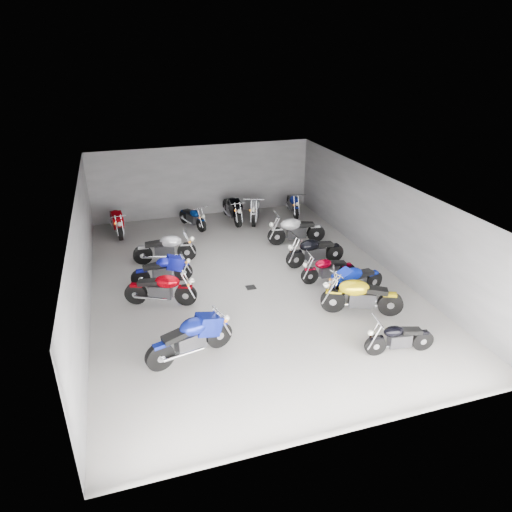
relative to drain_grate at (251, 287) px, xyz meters
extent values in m
plane|color=gray|center=(0.00, 0.50, -0.01)|extent=(14.00, 14.00, 0.00)
cube|color=slate|center=(0.00, 7.50, 1.59)|extent=(10.00, 0.10, 3.20)
cube|color=slate|center=(-5.00, 0.50, 1.59)|extent=(0.10, 14.00, 3.20)
cube|color=slate|center=(5.00, 0.50, 1.59)|extent=(0.10, 14.00, 3.20)
cube|color=black|center=(0.00, 0.50, 3.21)|extent=(10.00, 14.00, 0.04)
cube|color=black|center=(0.00, 0.00, 0.00)|extent=(0.32, 0.32, 0.01)
cylinder|color=black|center=(-1.72, -2.82, 0.36)|extent=(0.74, 0.35, 0.73)
cylinder|color=black|center=(-3.30, -3.30, 0.36)|extent=(0.75, 0.38, 0.73)
cube|color=#2D2D30|center=(-2.51, -3.06, 0.47)|extent=(0.81, 0.54, 0.45)
ellipsoid|color=navy|center=(-2.27, -2.99, 0.84)|extent=(0.87, 0.66, 0.41)
cube|color=black|center=(-2.86, -3.16, 0.79)|extent=(0.76, 0.51, 0.21)
cylinder|color=black|center=(-2.20, -0.45, 0.33)|extent=(0.69, 0.37, 0.68)
cylinder|color=black|center=(-3.64, 0.09, 0.33)|extent=(0.69, 0.39, 0.68)
cube|color=#2D2D30|center=(-2.92, -0.18, 0.44)|extent=(0.76, 0.54, 0.42)
ellipsoid|color=#8F0009|center=(-2.70, -0.26, 0.78)|extent=(0.83, 0.65, 0.38)
cube|color=black|center=(-3.24, -0.06, 0.74)|extent=(0.71, 0.51, 0.19)
cylinder|color=black|center=(-2.01, 1.19, 0.31)|extent=(0.63, 0.16, 0.62)
cylinder|color=black|center=(-3.42, 1.12, 0.31)|extent=(0.63, 0.18, 0.62)
cube|color=#2D2D30|center=(-2.72, 1.16, 0.40)|extent=(0.65, 0.32, 0.39)
ellipsoid|color=#101592|center=(-2.50, 1.17, 0.71)|extent=(0.68, 0.42, 0.35)
cube|color=black|center=(-3.03, 1.14, 0.68)|extent=(0.61, 0.30, 0.18)
cylinder|color=black|center=(-1.64, 2.69, 0.34)|extent=(0.71, 0.22, 0.70)
cylinder|color=black|center=(-3.21, 2.88, 0.34)|extent=(0.71, 0.24, 0.70)
cube|color=#2D2D30|center=(-2.42, 2.78, 0.45)|extent=(0.74, 0.41, 0.43)
ellipsoid|color=#AAAAB1|center=(-2.19, 2.76, 0.80)|extent=(0.78, 0.52, 0.39)
cube|color=black|center=(-2.77, 2.82, 0.75)|extent=(0.69, 0.38, 0.20)
cylinder|color=black|center=(2.01, -4.36, 0.28)|extent=(0.58, 0.19, 0.57)
cylinder|color=black|center=(3.29, -4.53, 0.28)|extent=(0.58, 0.21, 0.57)
cube|color=#2D2D30|center=(2.65, -4.44, 0.37)|extent=(0.61, 0.34, 0.36)
ellipsoid|color=black|center=(2.45, -4.42, 0.65)|extent=(0.65, 0.43, 0.32)
cube|color=black|center=(2.93, -4.48, 0.62)|extent=(0.57, 0.32, 0.16)
cylinder|color=black|center=(1.89, -2.14, 0.36)|extent=(0.73, 0.43, 0.73)
cylinder|color=black|center=(3.41, -2.81, 0.36)|extent=(0.74, 0.45, 0.73)
cube|color=#2D2D30|center=(2.65, -2.48, 0.47)|extent=(0.82, 0.61, 0.46)
ellipsoid|color=gold|center=(2.42, -2.37, 0.84)|extent=(0.90, 0.73, 0.41)
cube|color=black|center=(2.99, -2.62, 0.80)|extent=(0.77, 0.57, 0.21)
cylinder|color=black|center=(2.19, -1.71, 0.33)|extent=(0.69, 0.29, 0.68)
cylinder|color=black|center=(3.69, -1.34, 0.33)|extent=(0.70, 0.32, 0.68)
cube|color=#2D2D30|center=(2.94, -1.53, 0.44)|extent=(0.75, 0.47, 0.43)
ellipsoid|color=#061DAB|center=(2.72, -1.58, 0.78)|extent=(0.80, 0.58, 0.38)
cube|color=black|center=(3.27, -1.45, 0.74)|extent=(0.70, 0.44, 0.19)
cylinder|color=black|center=(1.94, -0.32, 0.29)|extent=(0.60, 0.15, 0.59)
cylinder|color=black|center=(3.27, -0.40, 0.29)|extent=(0.60, 0.17, 0.59)
cube|color=#2D2D30|center=(2.61, -0.36, 0.38)|extent=(0.61, 0.31, 0.37)
ellipsoid|color=maroon|center=(2.41, -0.35, 0.67)|extent=(0.65, 0.41, 0.33)
cube|color=black|center=(2.90, -0.38, 0.64)|extent=(0.58, 0.29, 0.17)
cylinder|color=black|center=(1.93, 0.93, 0.34)|extent=(0.69, 0.17, 0.69)
cylinder|color=black|center=(3.48, 1.00, 0.34)|extent=(0.69, 0.19, 0.69)
cube|color=#2D2D30|center=(2.71, 0.97, 0.44)|extent=(0.71, 0.35, 0.43)
ellipsoid|color=black|center=(2.47, 0.96, 0.79)|extent=(0.75, 0.46, 0.39)
cube|color=black|center=(3.05, 0.98, 0.74)|extent=(0.66, 0.33, 0.19)
cylinder|color=black|center=(1.99, 3.07, 0.35)|extent=(0.73, 0.21, 0.72)
cylinder|color=black|center=(3.61, 2.91, 0.35)|extent=(0.73, 0.24, 0.72)
cube|color=#2D2D30|center=(2.80, 2.99, 0.46)|extent=(0.76, 0.40, 0.45)
ellipsoid|color=#ACACB1|center=(2.55, 3.01, 0.82)|extent=(0.80, 0.52, 0.40)
cube|color=black|center=(3.16, 2.96, 0.78)|extent=(0.71, 0.38, 0.20)
cylinder|color=black|center=(-3.91, 5.42, 0.34)|extent=(0.22, 0.71, 0.70)
cylinder|color=black|center=(-4.09, 6.99, 0.34)|extent=(0.24, 0.71, 0.70)
cube|color=#2D2D30|center=(-4.00, 6.20, 0.45)|extent=(0.41, 0.74, 0.44)
ellipsoid|color=#A2050D|center=(-3.97, 5.97, 0.80)|extent=(0.52, 0.79, 0.39)
cube|color=black|center=(-4.04, 6.55, 0.76)|extent=(0.38, 0.70, 0.20)
cylinder|color=black|center=(-0.58, 5.34, 0.29)|extent=(0.34, 0.60, 0.60)
cylinder|color=black|center=(-1.11, 6.59, 0.29)|extent=(0.36, 0.61, 0.60)
cube|color=#2D2D30|center=(-0.85, 5.96, 0.39)|extent=(0.49, 0.67, 0.37)
ellipsoid|color=navy|center=(-0.77, 5.77, 0.68)|extent=(0.59, 0.73, 0.34)
cube|color=black|center=(-0.96, 6.24, 0.65)|extent=(0.46, 0.63, 0.17)
cylinder|color=black|center=(1.04, 5.41, 0.36)|extent=(0.19, 0.74, 0.73)
cylinder|color=black|center=(0.95, 7.06, 0.36)|extent=(0.21, 0.74, 0.73)
cube|color=#2D2D30|center=(1.00, 6.24, 0.47)|extent=(0.38, 0.76, 0.46)
ellipsoid|color=black|center=(1.01, 5.99, 0.84)|extent=(0.50, 0.80, 0.41)
cube|color=black|center=(0.98, 6.60, 0.79)|extent=(0.36, 0.71, 0.21)
cylinder|color=black|center=(1.72, 5.25, 0.34)|extent=(0.39, 0.70, 0.70)
cylinder|color=black|center=(2.30, 6.73, 0.34)|extent=(0.41, 0.71, 0.70)
cube|color=#2D2D30|center=(2.01, 5.99, 0.45)|extent=(0.56, 0.78, 0.44)
ellipsoid|color=#B9BAC1|center=(1.92, 5.77, 0.80)|extent=(0.68, 0.85, 0.39)
cube|color=black|center=(2.14, 6.32, 0.76)|extent=(0.53, 0.73, 0.20)
cylinder|color=black|center=(3.82, 5.57, 0.32)|extent=(0.24, 0.66, 0.64)
cylinder|color=black|center=(4.06, 7.01, 0.32)|extent=(0.26, 0.66, 0.64)
cube|color=#2D2D30|center=(3.94, 6.29, 0.42)|extent=(0.41, 0.69, 0.40)
ellipsoid|color=#1427A0|center=(3.90, 6.07, 0.74)|extent=(0.51, 0.74, 0.36)
cube|color=black|center=(4.00, 6.61, 0.70)|extent=(0.38, 0.65, 0.18)
camera|label=1|loc=(-3.75, -12.58, 7.25)|focal=32.00mm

